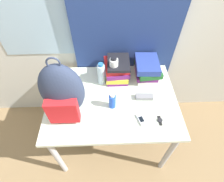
# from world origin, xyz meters

# --- Properties ---
(ground_plane) EXTENTS (12.00, 12.00, 0.00)m
(ground_plane) POSITION_xyz_m (0.00, 0.00, 0.00)
(ground_plane) COLOR #8C704C
(wall_back) EXTENTS (6.00, 0.06, 2.50)m
(wall_back) POSITION_xyz_m (-0.00, 0.91, 1.25)
(wall_back) COLOR beige
(wall_back) RESTS_ON ground_plane
(curtain_blue) EXTENTS (0.96, 0.04, 2.50)m
(curtain_blue) POSITION_xyz_m (0.14, 0.86, 1.25)
(curtain_blue) COLOR navy
(curtain_blue) RESTS_ON ground_plane
(desk) EXTENTS (1.14, 0.83, 0.76)m
(desk) POSITION_xyz_m (0.00, 0.42, 0.67)
(desk) COLOR silver
(desk) RESTS_ON ground_plane
(backpack) EXTENTS (0.32, 0.24, 0.56)m
(backpack) POSITION_xyz_m (-0.37, 0.30, 1.00)
(backpack) COLOR #2D3851
(backpack) RESTS_ON desk
(book_stack_left) EXTENTS (0.24, 0.27, 0.20)m
(book_stack_left) POSITION_xyz_m (0.06, 0.68, 0.86)
(book_stack_left) COLOR #6B2370
(book_stack_left) RESTS_ON desk
(book_stack_center) EXTENTS (0.24, 0.29, 0.18)m
(book_stack_center) POSITION_xyz_m (0.34, 0.68, 0.85)
(book_stack_center) COLOR silver
(book_stack_center) RESTS_ON desk
(water_bottle) EXTENTS (0.07, 0.07, 0.23)m
(water_bottle) POSITION_xyz_m (-0.09, 0.61, 0.87)
(water_bottle) COLOR silver
(water_bottle) RESTS_ON desk
(sports_bottle) EXTENTS (0.08, 0.08, 0.28)m
(sports_bottle) POSITION_xyz_m (0.02, 0.63, 0.90)
(sports_bottle) COLOR white
(sports_bottle) RESTS_ON desk
(sunscreen_bottle) EXTENTS (0.06, 0.06, 0.16)m
(sunscreen_bottle) POSITION_xyz_m (0.00, 0.33, 0.83)
(sunscreen_bottle) COLOR blue
(sunscreen_bottle) RESTS_ON desk
(cell_phone) EXTENTS (0.07, 0.12, 0.02)m
(cell_phone) POSITION_xyz_m (0.22, 0.18, 0.77)
(cell_phone) COLOR #B7BCC6
(cell_phone) RESTS_ON desk
(sunglasses_case) EXTENTS (0.15, 0.06, 0.04)m
(sunglasses_case) POSITION_xyz_m (0.28, 0.41, 0.78)
(sunglasses_case) COLOR gray
(sunglasses_case) RESTS_ON desk
(wristwatch) EXTENTS (0.04, 0.09, 0.01)m
(wristwatch) POSITION_xyz_m (0.37, 0.18, 0.76)
(wristwatch) COLOR black
(wristwatch) RESTS_ON desk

